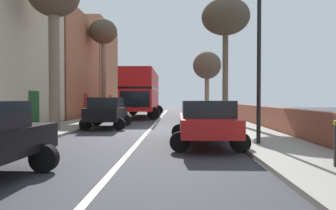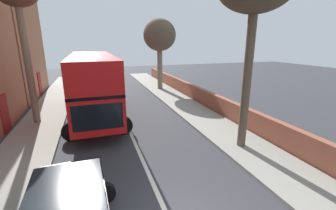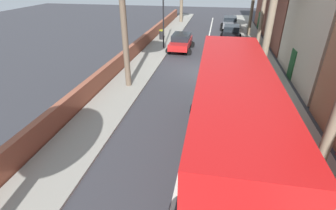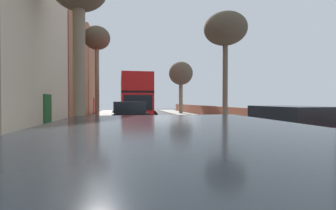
{
  "view_description": "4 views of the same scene",
  "coord_description": "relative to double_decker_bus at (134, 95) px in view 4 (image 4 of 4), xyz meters",
  "views": [
    {
      "loc": [
        1.47,
        -16.44,
        1.67
      ],
      "look_at": [
        0.8,
        5.9,
        1.19
      ],
      "focal_mm": 32.16,
      "sensor_mm": 36.0,
      "label": 1
    },
    {
      "loc": [
        -1.7,
        -4.48,
        4.87
      ],
      "look_at": [
        1.64,
        5.58,
        1.89
      ],
      "focal_mm": 24.3,
      "sensor_mm": 36.0,
      "label": 2
    },
    {
      "loc": [
        -0.94,
        18.82,
        6.97
      ],
      "look_at": [
        0.96,
        8.95,
        1.62
      ],
      "focal_mm": 26.76,
      "sensor_mm": 36.0,
      "label": 3
    },
    {
      "loc": [
        -2.83,
        -12.47,
        1.77
      ],
      "look_at": [
        1.42,
        9.25,
        1.38
      ],
      "focal_mm": 24.98,
      "sensor_mm": 36.0,
      "label": 4
    }
  ],
  "objects": [
    {
      "name": "sidewalk_left",
      "position": [
        -3.2,
        -10.61,
        -2.29
      ],
      "size": [
        2.6,
        60.0,
        0.12
      ],
      "primitive_type": "cube",
      "color": "gray",
      "rests_on": "ground"
    },
    {
      "name": "street_tree_right_1",
      "position": [
        6.4,
        -6.8,
        4.64
      ],
      "size": [
        3.2,
        3.2,
        8.22
      ],
      "color": "brown",
      "rests_on": "sidewalk_right"
    },
    {
      "name": "road_centre_line",
      "position": [
        1.7,
        -10.61,
        -2.35
      ],
      "size": [
        0.16,
        54.0,
        0.01
      ],
      "primitive_type": "cube",
      "color": "silver",
      "rests_on": "ground"
    },
    {
      "name": "parked_car_red_right_0",
      "position": [
        4.2,
        -16.38,
        -1.43
      ],
      "size": [
        2.52,
        4.56,
        1.6
      ],
      "color": "#AD1919",
      "rests_on": "ground"
    },
    {
      "name": "double_decker_bus",
      "position": [
        0.0,
        0.0,
        0.0
      ],
      "size": [
        3.65,
        10.21,
        4.06
      ],
      "color": "red",
      "rests_on": "ground"
    },
    {
      "name": "boundary_wall_right",
      "position": [
        8.15,
        -10.61,
        -1.74
      ],
      "size": [
        0.36,
        54.0,
        1.23
      ],
      "primitive_type": "cube",
      "color": "brown",
      "rests_on": "ground"
    },
    {
      "name": "terraced_houses_left",
      "position": [
        -6.8,
        -10.23,
        2.56
      ],
      "size": [
        4.07,
        47.62,
        10.9
      ],
      "color": "brown",
      "rests_on": "ground"
    },
    {
      "name": "street_tree_right_3",
      "position": [
        6.58,
        7.35,
        3.01
      ],
      "size": [
        3.2,
        3.2,
        6.91
      ],
      "color": "#7A6B56",
      "rests_on": "sidewalk_right"
    },
    {
      "name": "sidewalk_right",
      "position": [
        6.6,
        -10.61,
        -2.29
      ],
      "size": [
        2.6,
        60.0,
        0.12
      ],
      "primitive_type": "cube",
      "color": "gray",
      "rests_on": "ground"
    },
    {
      "name": "ground_plane",
      "position": [
        1.7,
        -10.61,
        -2.35
      ],
      "size": [
        84.0,
        84.0,
        0.0
      ],
      "primitive_type": "plane",
      "color": "#333338"
    },
    {
      "name": "parked_car_black_left_1",
      "position": [
        -0.8,
        -10.12,
        -1.38
      ],
      "size": [
        2.54,
        4.29,
        1.73
      ],
      "color": "black",
      "rests_on": "ground"
    },
    {
      "name": "street_tree_left_6",
      "position": [
        -3.48,
        -0.05,
        5.08
      ],
      "size": [
        2.47,
        2.47,
        8.72
      ],
      "color": "#7A6B56",
      "rests_on": "sidewalk_left"
    }
  ]
}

